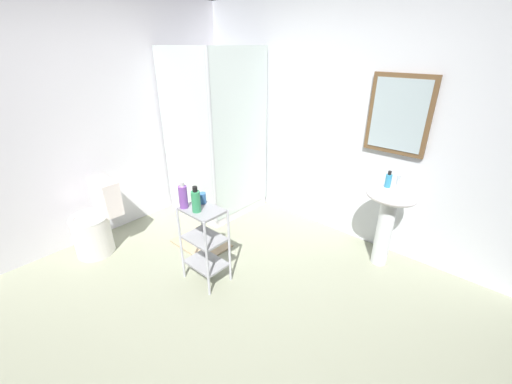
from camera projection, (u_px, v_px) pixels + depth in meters
ground_plane at (211, 305)px, 2.71m from camera, size 4.20×4.20×0.02m
wall_back at (334, 122)px, 3.43m from camera, size 4.20×0.14×2.50m
wall_left at (85, 125)px, 3.29m from camera, size 0.10×4.20×2.50m
shower_stall at (217, 177)px, 4.08m from camera, size 0.92×0.92×2.00m
pedestal_sink at (388, 212)px, 3.00m from camera, size 0.46×0.37×0.81m
sink_faucet at (398, 180)px, 2.96m from camera, size 0.03×0.03×0.10m
toilet at (96, 224)px, 3.30m from camera, size 0.37×0.49×0.76m
storage_cart at (204, 239)px, 2.83m from camera, size 0.38×0.28×0.74m
hand_soap_bottle at (388, 180)px, 2.92m from camera, size 0.06×0.06×0.16m
body_wash_bottle_green at (196, 201)px, 2.62m from camera, size 0.07×0.07×0.23m
conditioner_bottle_purple at (183, 196)px, 2.69m from camera, size 0.07×0.07×0.24m
rinse_cup at (202, 198)px, 2.78m from camera, size 0.07×0.07×0.10m
bath_mat at (201, 243)px, 3.52m from camera, size 0.60×0.40×0.02m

